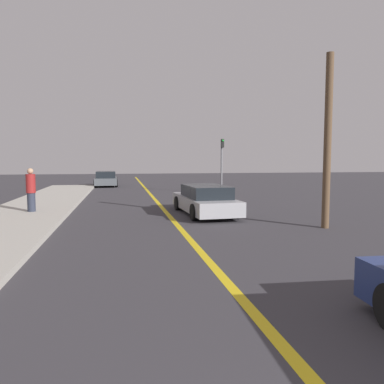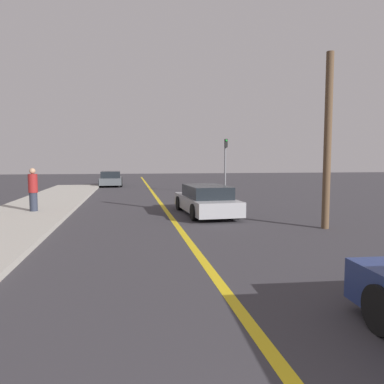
# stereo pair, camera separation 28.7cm
# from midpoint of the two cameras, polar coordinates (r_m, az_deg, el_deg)

# --- Properties ---
(road_center_line) EXTENTS (0.20, 60.00, 0.01)m
(road_center_line) POSITION_cam_midpoint_polar(r_m,az_deg,el_deg) (18.50, -4.16, -1.99)
(road_center_line) COLOR gold
(road_center_line) RESTS_ON ground_plane
(sidewalk_left) EXTENTS (3.41, 31.68, 0.16)m
(sidewalk_left) POSITION_cam_midpoint_polar(r_m,az_deg,el_deg) (16.73, -23.09, -2.85)
(sidewalk_left) COLOR #ADA89E
(sidewalk_left) RESTS_ON ground_plane
(car_ahead_center) EXTENTS (2.05, 4.84, 1.20)m
(car_ahead_center) POSITION_cam_midpoint_polar(r_m,az_deg,el_deg) (15.28, 2.66, -1.26)
(car_ahead_center) COLOR #9E9EA3
(car_ahead_center) RESTS_ON ground_plane
(car_far_distant) EXTENTS (1.97, 4.51, 1.25)m
(car_far_distant) POSITION_cam_midpoint_polar(r_m,az_deg,el_deg) (32.42, -12.02, 1.97)
(car_far_distant) COLOR #4C5156
(car_far_distant) RESTS_ON ground_plane
(pedestrian_far_standing) EXTENTS (0.36, 0.36, 1.74)m
(pedestrian_far_standing) POSITION_cam_midpoint_polar(r_m,az_deg,el_deg) (16.33, -22.60, 0.34)
(pedestrian_far_standing) COLOR #282D3D
(pedestrian_far_standing) RESTS_ON sidewalk_left
(traffic_light) EXTENTS (0.18, 0.40, 3.57)m
(traffic_light) POSITION_cam_midpoint_polar(r_m,az_deg,el_deg) (24.57, 5.44, 4.90)
(traffic_light) COLOR slate
(traffic_light) RESTS_ON ground_plane
(utility_pole) EXTENTS (0.24, 0.24, 5.61)m
(utility_pole) POSITION_cam_midpoint_polar(r_m,az_deg,el_deg) (12.86, 20.57, 7.18)
(utility_pole) COLOR brown
(utility_pole) RESTS_ON ground_plane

